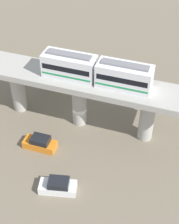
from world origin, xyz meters
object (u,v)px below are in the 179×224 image
tree_near_viaduct (53,71)px  parked_car_orange (40,143)px  train (96,71)px  parked_car_white (58,186)px

tree_near_viaduct → parked_car_orange: bearing=15.7°
tree_near_viaduct → train: bearing=53.8°
train → tree_near_viaduct: bearing=-126.2°
parked_car_white → parked_car_orange: 7.22m
train → tree_near_viaduct: train is taller
tree_near_viaduct → parked_car_white: bearing=24.7°
parked_car_orange → tree_near_viaduct: tree_near_viaduct is taller
parked_car_orange → tree_near_viaduct: 13.40m
parked_car_white → tree_near_viaduct: bearing=-168.3°
parked_car_white → parked_car_orange: bearing=-151.8°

